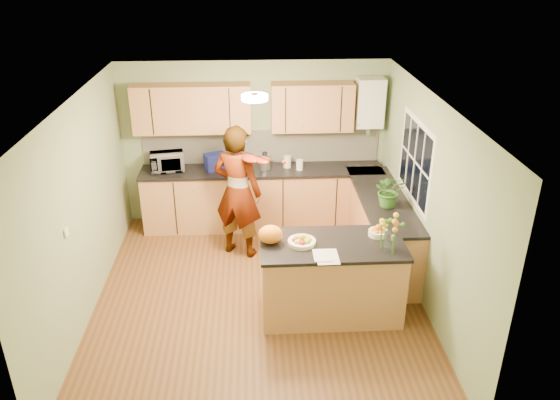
{
  "coord_description": "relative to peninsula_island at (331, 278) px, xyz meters",
  "views": [
    {
      "loc": [
        -0.04,
        -5.68,
        4.0
      ],
      "look_at": [
        0.29,
        0.5,
        1.1
      ],
      "focal_mm": 35.0,
      "sensor_mm": 36.0,
      "label": 1
    }
  ],
  "objects": [
    {
      "name": "orange_bowl",
      "position": [
        0.55,
        0.15,
        0.52
      ],
      "size": [
        0.22,
        0.22,
        0.13
      ],
      "color": "#F8EBC7",
      "rests_on": "peninsula_island"
    },
    {
      "name": "flower_vase",
      "position": [
        0.6,
        -0.18,
        0.78
      ],
      "size": [
        0.26,
        0.26,
        0.47
      ],
      "rotation": [
        0.0,
        0.0,
        -0.12
      ],
      "color": "silver",
      "rests_on": "peninsula_island"
    },
    {
      "name": "boiler",
      "position": [
        0.86,
        2.44,
        1.42
      ],
      "size": [
        0.4,
        0.3,
        0.86
      ],
      "color": "white",
      "rests_on": "wall_back"
    },
    {
      "name": "right_counter",
      "position": [
        0.86,
        1.2,
        -0.0
      ],
      "size": [
        0.62,
        2.24,
        0.94
      ],
      "color": "#B47A48",
      "rests_on": "floor"
    },
    {
      "name": "splashback",
      "position": [
        -0.74,
        2.58,
        0.73
      ],
      "size": [
        3.6,
        0.02,
        0.52
      ],
      "primitive_type": "cube",
      "color": "beige",
      "rests_on": "back_counter"
    },
    {
      "name": "violinist",
      "position": [
        -1.1,
        1.46,
        0.47
      ],
      "size": [
        0.81,
        0.7,
        1.89
      ],
      "primitive_type": "imported",
      "rotation": [
        0.0,
        0.0,
        2.71
      ],
      "color": "#EDB591",
      "rests_on": "floor"
    },
    {
      "name": "floor",
      "position": [
        -0.84,
        0.35,
        -0.47
      ],
      "size": [
        4.5,
        4.5,
        0.0
      ],
      "primitive_type": "plane",
      "color": "#593619",
      "rests_on": "ground"
    },
    {
      "name": "fruit_dish",
      "position": [
        -0.35,
        0.0,
        0.51
      ],
      "size": [
        0.31,
        0.31,
        0.11
      ],
      "color": "#F8EBC7",
      "rests_on": "peninsula_island"
    },
    {
      "name": "light_switch",
      "position": [
        -2.83,
        -0.25,
        0.83
      ],
      "size": [
        0.02,
        0.09,
        0.09
      ],
      "primitive_type": "cube",
      "color": "white",
      "rests_on": "wall_left"
    },
    {
      "name": "blue_box",
      "position": [
        -1.44,
        2.33,
        0.59
      ],
      "size": [
        0.36,
        0.32,
        0.24
      ],
      "primitive_type": "cube",
      "rotation": [
        0.0,
        0.0,
        0.4
      ],
      "color": "navy",
      "rests_on": "back_counter"
    },
    {
      "name": "ceiling",
      "position": [
        -0.84,
        0.35,
        2.03
      ],
      "size": [
        4.0,
        4.5,
        0.02
      ],
      "primitive_type": "cube",
      "color": "white",
      "rests_on": "wall_back"
    },
    {
      "name": "wall_back",
      "position": [
        -0.84,
        2.6,
        0.78
      ],
      "size": [
        4.0,
        0.02,
        2.5
      ],
      "primitive_type": "cube",
      "color": "#8DA072",
      "rests_on": "floor"
    },
    {
      "name": "wall_left",
      "position": [
        -2.84,
        0.35,
        0.78
      ],
      "size": [
        0.02,
        4.5,
        2.5
      ],
      "primitive_type": "cube",
      "color": "#8DA072",
      "rests_on": "floor"
    },
    {
      "name": "back_counter",
      "position": [
        -0.74,
        2.3,
        -0.0
      ],
      "size": [
        3.64,
        0.62,
        0.94
      ],
      "color": "#B47A48",
      "rests_on": "floor"
    },
    {
      "name": "potted_plant",
      "position": [
        0.86,
        0.92,
        0.69
      ],
      "size": [
        0.42,
        0.36,
        0.44
      ],
      "primitive_type": "imported",
      "rotation": [
        0.0,
        0.0,
        -0.05
      ],
      "color": "#366D24",
      "rests_on": "right_counter"
    },
    {
      "name": "window_right",
      "position": [
        1.15,
        0.95,
        1.08
      ],
      "size": [
        0.01,
        1.3,
        1.05
      ],
      "color": "white",
      "rests_on": "wall_right"
    },
    {
      "name": "jar_cream",
      "position": [
        -0.36,
        2.35,
        0.56
      ],
      "size": [
        0.12,
        0.12,
        0.18
      ],
      "primitive_type": "cylinder",
      "rotation": [
        0.0,
        0.0,
        -0.08
      ],
      "color": "#F8EBC7",
      "rests_on": "back_counter"
    },
    {
      "name": "upper_cabinets",
      "position": [
        -1.02,
        2.43,
        1.38
      ],
      "size": [
        3.2,
        0.34,
        0.7
      ],
      "color": "#B47A48",
      "rests_on": "wall_back"
    },
    {
      "name": "wall_front",
      "position": [
        -0.84,
        -1.9,
        0.78
      ],
      "size": [
        4.0,
        0.02,
        2.5
      ],
      "primitive_type": "cube",
      "color": "#8DA072",
      "rests_on": "floor"
    },
    {
      "name": "jar_white",
      "position": [
        -0.18,
        2.23,
        0.55
      ],
      "size": [
        0.11,
        0.11,
        0.16
      ],
      "primitive_type": "cylinder",
      "rotation": [
        0.0,
        0.0,
        0.05
      ],
      "color": "white",
      "rests_on": "back_counter"
    },
    {
      "name": "wall_right",
      "position": [
        1.16,
        0.35,
        0.78
      ],
      "size": [
        0.02,
        4.5,
        2.5
      ],
      "primitive_type": "cube",
      "color": "#8DA072",
      "rests_on": "floor"
    },
    {
      "name": "kettle",
      "position": [
        -0.7,
        2.3,
        0.6
      ],
      "size": [
        0.17,
        0.17,
        0.32
      ],
      "rotation": [
        0.0,
        0.0,
        -0.41
      ],
      "color": "#B6B6BB",
      "rests_on": "back_counter"
    },
    {
      "name": "peninsula_island",
      "position": [
        0.0,
        0.0,
        0.0
      ],
      "size": [
        1.64,
        0.84,
        0.94
      ],
      "color": "#B47A48",
      "rests_on": "floor"
    },
    {
      "name": "microwave",
      "position": [
        -2.15,
        2.32,
        0.6
      ],
      "size": [
        0.54,
        0.41,
        0.27
      ],
      "primitive_type": "imported",
      "rotation": [
        0.0,
        0.0,
        0.17
      ],
      "color": "white",
      "rests_on": "back_counter"
    },
    {
      "name": "papers",
      "position": [
        -0.1,
        -0.3,
        0.48
      ],
      "size": [
        0.24,
        0.33,
        0.01
      ],
      "primitive_type": "cube",
      "color": "silver",
      "rests_on": "peninsula_island"
    },
    {
      "name": "violin",
      "position": [
        -0.9,
        1.24,
        1.04
      ],
      "size": [
        0.71,
        0.62,
        0.18
      ],
      "primitive_type": null,
      "rotation": [
        0.17,
        0.0,
        -0.61
      ],
      "color": "#560A05",
      "rests_on": "violinist"
    },
    {
      "name": "orange_bag",
      "position": [
        -0.7,
        0.05,
        0.57
      ],
      "size": [
        0.32,
        0.28,
        0.21
      ],
      "primitive_type": "ellipsoid",
      "rotation": [
        0.0,
        0.0,
        0.17
      ],
      "color": "orange",
      "rests_on": "peninsula_island"
    },
    {
      "name": "ceiling_lamp",
      "position": [
        -0.84,
        0.65,
        1.99
      ],
      "size": [
        0.3,
        0.3,
        0.07
      ],
      "color": "#FFEABF",
      "rests_on": "ceiling"
    }
  ]
}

